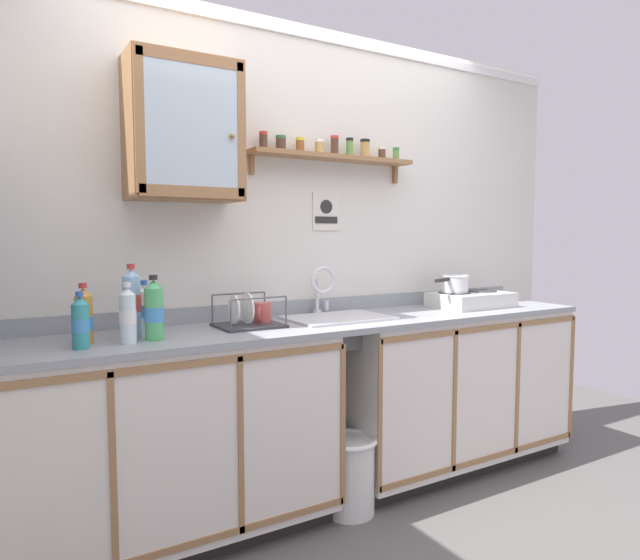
{
  "coord_description": "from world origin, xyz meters",
  "views": [
    {
      "loc": [
        -1.45,
        -2.0,
        1.36
      ],
      "look_at": [
        0.03,
        0.48,
        1.13
      ],
      "focal_mm": 31.18,
      "sensor_mm": 36.0,
      "label": 1
    }
  ],
  "objects_px": {
    "sink": "(336,325)",
    "bottle_water_clear_5": "(128,316)",
    "bottle_water_blue_0": "(132,303)",
    "trash_bin": "(350,473)",
    "bottle_opaque_white_2": "(145,310)",
    "bottle_soda_green_3": "(154,311)",
    "bottle_juice_amber_1": "(84,317)",
    "bottle_detergent_teal_4": "(80,323)",
    "warning_sign": "(326,212)",
    "dish_rack": "(247,320)",
    "wall_cabinet": "(184,130)",
    "saucepan": "(454,283)",
    "mug": "(262,314)",
    "hot_plate_stove": "(471,299)"
  },
  "relations": [
    {
      "from": "sink",
      "to": "bottle_water_clear_5",
      "type": "distance_m",
      "value": 1.09
    },
    {
      "from": "bottle_water_blue_0",
      "to": "trash_bin",
      "type": "relative_size",
      "value": 0.83
    },
    {
      "from": "bottle_opaque_white_2",
      "to": "bottle_soda_green_3",
      "type": "xyz_separation_m",
      "value": [
        0.0,
        -0.15,
        0.01
      ]
    },
    {
      "from": "bottle_juice_amber_1",
      "to": "bottle_water_clear_5",
      "type": "bearing_deg",
      "value": -33.01
    },
    {
      "from": "bottle_detergent_teal_4",
      "to": "bottle_juice_amber_1",
      "type": "bearing_deg",
      "value": 76.2
    },
    {
      "from": "warning_sign",
      "to": "sink",
      "type": "bearing_deg",
      "value": -109.14
    },
    {
      "from": "sink",
      "to": "bottle_soda_green_3",
      "type": "xyz_separation_m",
      "value": [
        -0.96,
        -0.11,
        0.15
      ]
    },
    {
      "from": "dish_rack",
      "to": "warning_sign",
      "type": "relative_size",
      "value": 1.43
    },
    {
      "from": "warning_sign",
      "to": "wall_cabinet",
      "type": "bearing_deg",
      "value": -171.23
    },
    {
      "from": "wall_cabinet",
      "to": "bottle_opaque_white_2",
      "type": "bearing_deg",
      "value": -161.61
    },
    {
      "from": "saucepan",
      "to": "bottle_detergent_teal_4",
      "type": "height_order",
      "value": "bottle_detergent_teal_4"
    },
    {
      "from": "bottle_detergent_teal_4",
      "to": "bottle_opaque_white_2",
      "type": "bearing_deg",
      "value": 34.38
    },
    {
      "from": "bottle_water_clear_5",
      "to": "saucepan",
      "type": "bearing_deg",
      "value": 4.24
    },
    {
      "from": "dish_rack",
      "to": "wall_cabinet",
      "type": "distance_m",
      "value": 0.92
    },
    {
      "from": "dish_rack",
      "to": "warning_sign",
      "type": "xyz_separation_m",
      "value": [
        0.58,
        0.24,
        0.53
      ]
    },
    {
      "from": "bottle_water_blue_0",
      "to": "bottle_soda_green_3",
      "type": "relative_size",
      "value": 1.16
    },
    {
      "from": "sink",
      "to": "saucepan",
      "type": "height_order",
      "value": "sink"
    },
    {
      "from": "bottle_soda_green_3",
      "to": "bottle_detergent_teal_4",
      "type": "relative_size",
      "value": 1.23
    },
    {
      "from": "dish_rack",
      "to": "mug",
      "type": "height_order",
      "value": "dish_rack"
    },
    {
      "from": "saucepan",
      "to": "warning_sign",
      "type": "height_order",
      "value": "warning_sign"
    },
    {
      "from": "bottle_water_blue_0",
      "to": "wall_cabinet",
      "type": "xyz_separation_m",
      "value": [
        0.28,
        0.15,
        0.76
      ]
    },
    {
      "from": "saucepan",
      "to": "bottle_juice_amber_1",
      "type": "height_order",
      "value": "bottle_juice_amber_1"
    },
    {
      "from": "bottle_juice_amber_1",
      "to": "warning_sign",
      "type": "distance_m",
      "value": 1.41
    },
    {
      "from": "hot_plate_stove",
      "to": "bottle_detergent_teal_4",
      "type": "bearing_deg",
      "value": -176.54
    },
    {
      "from": "bottle_water_clear_5",
      "to": "trash_bin",
      "type": "bearing_deg",
      "value": -4.48
    },
    {
      "from": "hot_plate_stove",
      "to": "bottle_water_blue_0",
      "type": "height_order",
      "value": "bottle_water_blue_0"
    },
    {
      "from": "bottle_soda_green_3",
      "to": "saucepan",
      "type": "bearing_deg",
      "value": 3.66
    },
    {
      "from": "bottle_detergent_teal_4",
      "to": "warning_sign",
      "type": "height_order",
      "value": "warning_sign"
    },
    {
      "from": "bottle_juice_amber_1",
      "to": "warning_sign",
      "type": "xyz_separation_m",
      "value": [
        1.3,
        0.28,
        0.46
      ]
    },
    {
      "from": "dish_rack",
      "to": "sink",
      "type": "bearing_deg",
      "value": 0.51
    },
    {
      "from": "bottle_water_blue_0",
      "to": "mug",
      "type": "xyz_separation_m",
      "value": [
        0.62,
        0.05,
        -0.09
      ]
    },
    {
      "from": "bottle_soda_green_3",
      "to": "bottle_water_clear_5",
      "type": "distance_m",
      "value": 0.11
    },
    {
      "from": "bottle_juice_amber_1",
      "to": "bottle_detergent_teal_4",
      "type": "bearing_deg",
      "value": -103.8
    },
    {
      "from": "mug",
      "to": "bottle_soda_green_3",
      "type": "bearing_deg",
      "value": -167.0
    },
    {
      "from": "saucepan",
      "to": "warning_sign",
      "type": "relative_size",
      "value": 1.45
    },
    {
      "from": "bottle_juice_amber_1",
      "to": "trash_bin",
      "type": "height_order",
      "value": "bottle_juice_amber_1"
    },
    {
      "from": "trash_bin",
      "to": "wall_cabinet",
      "type": "bearing_deg",
      "value": 154.49
    },
    {
      "from": "bottle_water_clear_5",
      "to": "warning_sign",
      "type": "height_order",
      "value": "warning_sign"
    },
    {
      "from": "bottle_juice_amber_1",
      "to": "mug",
      "type": "relative_size",
      "value": 2.09
    },
    {
      "from": "bottle_water_clear_5",
      "to": "sink",
      "type": "bearing_deg",
      "value": 7.45
    },
    {
      "from": "bottle_detergent_teal_4",
      "to": "mug",
      "type": "height_order",
      "value": "bottle_detergent_teal_4"
    },
    {
      "from": "sink",
      "to": "bottle_soda_green_3",
      "type": "distance_m",
      "value": 0.98
    },
    {
      "from": "bottle_water_blue_0",
      "to": "wall_cabinet",
      "type": "distance_m",
      "value": 0.82
    },
    {
      "from": "wall_cabinet",
      "to": "warning_sign",
      "type": "distance_m",
      "value": 0.91
    },
    {
      "from": "mug",
      "to": "warning_sign",
      "type": "relative_size",
      "value": 0.56
    },
    {
      "from": "bottle_water_blue_0",
      "to": "bottle_soda_green_3",
      "type": "xyz_separation_m",
      "value": [
        0.07,
        -0.07,
        -0.03
      ]
    },
    {
      "from": "sink",
      "to": "trash_bin",
      "type": "xyz_separation_m",
      "value": [
        -0.06,
        -0.22,
        -0.7
      ]
    },
    {
      "from": "bottle_water_blue_0",
      "to": "trash_bin",
      "type": "bearing_deg",
      "value": -10.37
    },
    {
      "from": "hot_plate_stove",
      "to": "dish_rack",
      "type": "bearing_deg",
      "value": 179.34
    },
    {
      "from": "bottle_juice_amber_1",
      "to": "warning_sign",
      "type": "bearing_deg",
      "value": 12.24
    }
  ]
}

